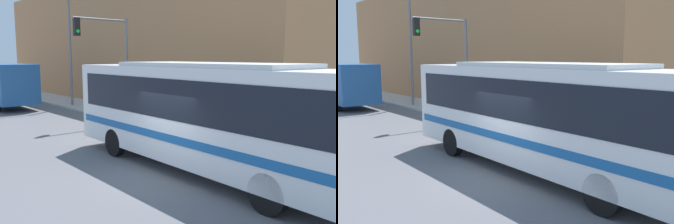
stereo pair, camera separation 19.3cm
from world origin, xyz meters
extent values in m
plane|color=slate|center=(0.00, 0.00, 0.00)|extent=(120.00, 120.00, 0.00)
cube|color=#B7B2A8|center=(6.11, 20.00, 0.06)|extent=(3.21, 70.00, 0.13)
cube|color=#B27A4C|center=(10.71, 17.83, 4.70)|extent=(6.00, 33.65, 9.39)
cube|color=white|center=(1.43, -0.42, 1.84)|extent=(2.77, 11.35, 2.84)
cube|color=black|center=(1.43, -0.42, 2.35)|extent=(2.80, 10.45, 1.17)
cube|color=#19599E|center=(1.43, -0.42, 1.22)|extent=(2.81, 10.90, 0.24)
cube|color=silver|center=(1.43, -0.42, 3.31)|extent=(2.47, 6.26, 0.16)
cylinder|color=black|center=(2.64, 3.06, 0.50)|extent=(0.30, 1.00, 0.99)
cylinder|color=black|center=(0.37, 3.10, 0.50)|extent=(0.30, 1.00, 0.99)
cylinder|color=black|center=(2.51, -3.55, 0.50)|extent=(0.30, 1.00, 0.99)
cylinder|color=black|center=(0.24, -3.51, 0.50)|extent=(0.30, 1.00, 0.99)
cube|color=#265999|center=(1.54, 18.34, 1.76)|extent=(2.49, 4.98, 2.62)
cylinder|color=#999999|center=(5.10, 4.13, 0.39)|extent=(0.27, 0.27, 0.52)
sphere|color=#999999|center=(5.10, 4.13, 0.73)|extent=(0.26, 0.26, 0.26)
cylinder|color=#999999|center=(5.10, 3.98, 0.41)|extent=(0.12, 0.16, 0.12)
cylinder|color=slate|center=(5.25, 9.48, 2.90)|extent=(0.16, 0.16, 5.54)
cylinder|color=slate|center=(3.65, 9.48, 5.52)|extent=(3.20, 0.11, 0.11)
cube|color=black|center=(2.25, 9.48, 5.07)|extent=(0.30, 0.24, 0.90)
sphere|color=#19D83F|center=(2.25, 9.34, 4.84)|extent=(0.18, 0.18, 0.18)
cylinder|color=slate|center=(5.35, 16.63, 3.88)|extent=(0.18, 0.18, 7.51)
camera|label=1|loc=(-6.77, -8.20, 3.57)|focal=40.00mm
camera|label=2|loc=(-6.62, -8.33, 3.57)|focal=40.00mm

